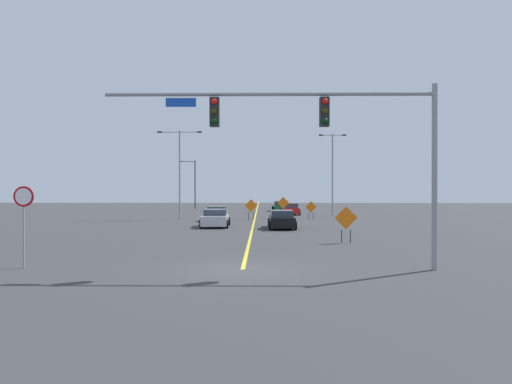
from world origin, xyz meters
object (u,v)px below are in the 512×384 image
at_px(street_lamp_near_left, 194,182).
at_px(street_lamp_mid_right, 180,166).
at_px(construction_sign_median_far, 346,220).
at_px(traffic_signal_assembly, 323,128).
at_px(car_black_far, 282,220).
at_px(street_lamp_far_left, 332,168).
at_px(stop_sign, 24,211).
at_px(car_yellow_near, 217,214).
at_px(car_silver_distant, 216,218).
at_px(construction_sign_left_lane, 311,208).
at_px(car_red_approaching, 290,209).
at_px(construction_sign_right_shoulder, 283,204).
at_px(car_green_mid, 281,206).
at_px(construction_sign_median_near, 251,207).

relative_size(street_lamp_near_left, street_lamp_mid_right, 0.82).
relative_size(street_lamp_mid_right, construction_sign_median_far, 4.33).
height_order(traffic_signal_assembly, street_lamp_near_left, street_lamp_near_left).
distance_m(construction_sign_median_far, car_black_far, 9.59).
height_order(street_lamp_near_left, street_lamp_far_left, street_lamp_far_left).
height_order(stop_sign, street_lamp_far_left, street_lamp_far_left).
distance_m(street_lamp_mid_right, car_yellow_near, 6.54).
bearing_deg(car_silver_distant, construction_sign_left_lane, 45.34).
relative_size(traffic_signal_assembly, street_lamp_near_left, 1.69).
bearing_deg(car_red_approaching, construction_sign_left_lane, -79.68).
bearing_deg(construction_sign_right_shoulder, car_green_mid, 88.97).
relative_size(construction_sign_right_shoulder, car_green_mid, 0.47).
xyz_separation_m(construction_sign_right_shoulder, construction_sign_median_far, (2.26, -23.74, -0.07)).
distance_m(construction_sign_right_shoulder, car_green_mid, 11.58).
bearing_deg(construction_sign_median_far, car_black_far, 108.79).
relative_size(construction_sign_median_far, car_green_mid, 0.45).
distance_m(car_black_far, car_yellow_near, 9.49).
height_order(traffic_signal_assembly, street_lamp_far_left, street_lamp_far_left).
height_order(street_lamp_far_left, car_green_mid, street_lamp_far_left).
distance_m(car_red_approaching, car_green_mid, 8.39).
bearing_deg(construction_sign_left_lane, car_yellow_near, -166.71).
bearing_deg(construction_sign_median_far, traffic_signal_assembly, -106.01).
xyz_separation_m(traffic_signal_assembly, construction_sign_median_far, (2.35, 8.18, -3.85)).
xyz_separation_m(construction_sign_median_far, car_red_approaching, (-1.33, 26.94, -0.65)).
bearing_deg(construction_sign_left_lane, street_lamp_mid_right, 177.31).
bearing_deg(construction_sign_median_near, construction_sign_left_lane, 6.07).
distance_m(construction_sign_right_shoulder, car_silver_distant, 14.56).
bearing_deg(car_silver_distant, street_lamp_mid_right, 116.23).
relative_size(street_lamp_far_left, car_black_far, 2.04).
bearing_deg(traffic_signal_assembly, car_black_far, 92.45).
height_order(traffic_signal_assembly, car_yellow_near, traffic_signal_assembly).
distance_m(traffic_signal_assembly, street_lamp_far_left, 32.88).
height_order(construction_sign_median_far, car_green_mid, construction_sign_median_far).
height_order(street_lamp_near_left, car_yellow_near, street_lamp_near_left).
xyz_separation_m(car_red_approaching, car_yellow_near, (-7.32, -10.20, 0.02)).
xyz_separation_m(street_lamp_far_left, car_silver_distant, (-11.19, -13.82, -4.51)).
height_order(construction_sign_median_near, car_red_approaching, construction_sign_median_near).
bearing_deg(car_green_mid, street_lamp_mid_right, -123.49).
distance_m(traffic_signal_assembly, car_red_approaching, 35.42).
bearing_deg(street_lamp_near_left, construction_sign_median_far, -70.79).
xyz_separation_m(street_lamp_near_left, car_green_mid, (12.55, -6.61, -3.38)).
distance_m(street_lamp_near_left, car_silver_distant, 32.31).
bearing_deg(construction_sign_median_near, stop_sign, -106.54).
bearing_deg(car_red_approaching, construction_sign_median_near, -115.96).
bearing_deg(car_black_far, car_yellow_near, 125.93).
bearing_deg(construction_sign_right_shoulder, street_lamp_mid_right, -157.23).
distance_m(construction_sign_median_near, car_yellow_near, 3.46).
height_order(street_lamp_near_left, car_green_mid, street_lamp_near_left).
bearing_deg(street_lamp_near_left, car_black_far, -70.67).
xyz_separation_m(stop_sign, street_lamp_near_left, (-1.26, 49.87, 1.89)).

